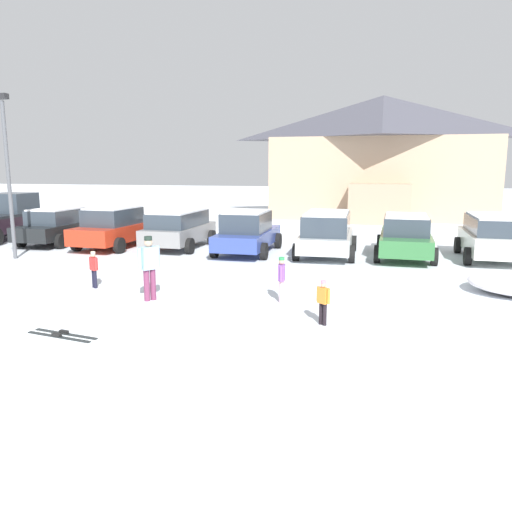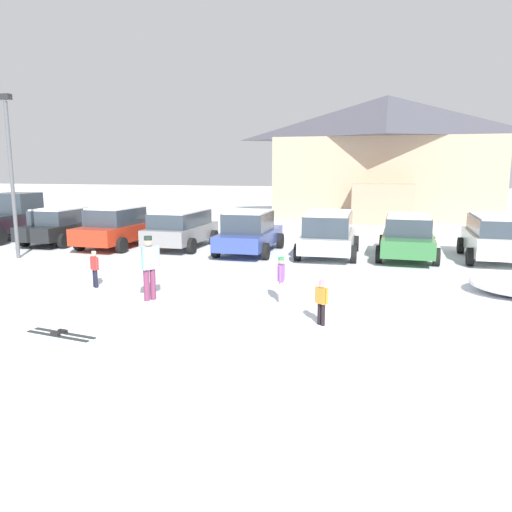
% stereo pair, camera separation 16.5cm
% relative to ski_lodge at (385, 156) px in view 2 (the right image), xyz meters
% --- Properties ---
extents(ground, '(160.00, 160.00, 0.00)m').
position_rel_ski_lodge_xyz_m(ground, '(-4.34, -29.14, -4.11)').
color(ground, silver).
extents(ski_lodge, '(14.68, 10.04, 8.11)m').
position_rel_ski_lodge_xyz_m(ski_lodge, '(0.00, 0.00, 0.00)').
color(ski_lodge, tan).
rests_on(ski_lodge, ground).
extents(parked_black_sedan, '(2.17, 4.57, 1.59)m').
position_rel_ski_lodge_xyz_m(parked_black_sedan, '(-13.96, -16.16, -3.30)').
color(parked_black_sedan, black).
rests_on(parked_black_sedan, ground).
extents(parked_red_sedan, '(2.37, 4.64, 1.73)m').
position_rel_ski_lodge_xyz_m(parked_red_sedan, '(-10.95, -16.56, -3.25)').
color(parked_red_sedan, '#B82D18').
rests_on(parked_red_sedan, ground).
extents(parked_grey_wagon, '(2.24, 4.16, 1.60)m').
position_rel_ski_lodge_xyz_m(parked_grey_wagon, '(-8.22, -16.17, -3.24)').
color(parked_grey_wagon, gray).
rests_on(parked_grey_wagon, ground).
extents(parked_blue_hatchback, '(2.15, 4.44, 1.70)m').
position_rel_ski_lodge_xyz_m(parked_blue_hatchback, '(-5.11, -16.68, -3.26)').
color(parked_blue_hatchback, '#314494').
rests_on(parked_blue_hatchback, ground).
extents(parked_silver_wagon, '(2.30, 4.28, 1.70)m').
position_rel_ski_lodge_xyz_m(parked_silver_wagon, '(-1.99, -16.55, -3.20)').
color(parked_silver_wagon, '#B5BBBC').
rests_on(parked_silver_wagon, ground).
extents(parked_green_coupe, '(2.28, 4.80, 1.64)m').
position_rel_ski_lodge_xyz_m(parked_green_coupe, '(0.94, -16.20, -3.28)').
color(parked_green_coupe, '#306E39').
rests_on(parked_green_coupe, ground).
extents(parked_white_suv, '(2.24, 4.28, 1.66)m').
position_rel_ski_lodge_xyz_m(parked_white_suv, '(4.00, -16.02, -3.21)').
color(parked_white_suv, white).
rests_on(parked_white_suv, ground).
extents(pickup_truck, '(2.45, 5.26, 2.15)m').
position_rel_ski_lodge_xyz_m(pickup_truck, '(-17.28, -15.77, -3.12)').
color(pickup_truck, black).
rests_on(pickup_truck, ground).
extents(skier_child_in_purple_jacket, '(0.20, 0.43, 1.16)m').
position_rel_ski_lodge_xyz_m(skier_child_in_purple_jacket, '(-2.43, -23.59, -3.45)').
color(skier_child_in_purple_jacket, '#E5AABF').
rests_on(skier_child_in_purple_jacket, ground).
extents(skier_child_in_red_jacket, '(0.33, 0.27, 1.05)m').
position_rel_ski_lodge_xyz_m(skier_child_in_red_jacket, '(-7.89, -23.31, -3.52)').
color(skier_child_in_red_jacket, black).
rests_on(skier_child_in_red_jacket, ground).
extents(skier_child_in_orange_jacket, '(0.31, 0.26, 0.99)m').
position_rel_ski_lodge_xyz_m(skier_child_in_orange_jacket, '(-1.21, -25.18, -3.55)').
color(skier_child_in_orange_jacket, black).
rests_on(skier_child_in_orange_jacket, ground).
extents(skier_adult_in_blue_parka, '(0.43, 0.52, 1.67)m').
position_rel_ski_lodge_xyz_m(skier_adult_in_blue_parka, '(-5.76, -24.19, -3.17)').
color(skier_adult_in_blue_parka, '#733152').
rests_on(skier_adult_in_blue_parka, ground).
extents(pair_of_skis, '(1.61, 0.55, 0.08)m').
position_rel_ski_lodge_xyz_m(pair_of_skis, '(-6.31, -27.16, -4.09)').
color(pair_of_skis, black).
rests_on(pair_of_skis, ground).
extents(lamp_post, '(0.44, 0.24, 5.96)m').
position_rel_ski_lodge_xyz_m(lamp_post, '(-13.28, -19.90, -0.78)').
color(lamp_post, '#515459').
rests_on(lamp_post, ground).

